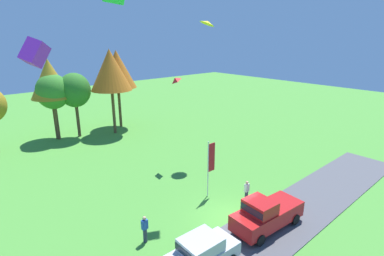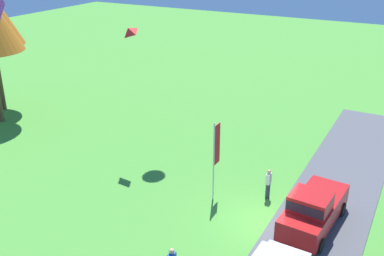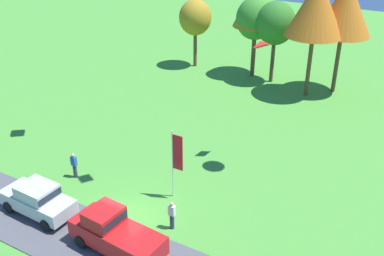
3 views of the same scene
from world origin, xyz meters
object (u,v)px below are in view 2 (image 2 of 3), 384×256
Objects in this scene: car_pickup_far_end at (313,209)px; kite_diamond_topmost at (128,31)px; person_on_lawn at (268,184)px; flag_banner at (216,150)px.

kite_diamond_topmost reaches higher than car_pickup_far_end.
car_pickup_far_end is at bearing -120.49° from person_on_lawn.
person_on_lawn is 11.59m from kite_diamond_topmost.
kite_diamond_topmost is at bearing 78.53° from car_pickup_far_end.
person_on_lawn is 3.40m from flag_banner.
flag_banner is 4.62× the size of kite_diamond_topmost.
person_on_lawn is (1.63, 2.77, -0.23)m from car_pickup_far_end.
flag_banner is at bearing 116.34° from person_on_lawn.
car_pickup_far_end is 3.23m from person_on_lawn.
flag_banner is (-1.24, 2.51, 1.91)m from person_on_lawn.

